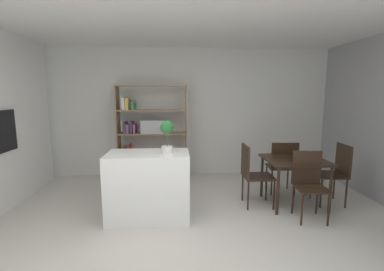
% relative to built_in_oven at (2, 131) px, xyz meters
% --- Properties ---
extents(ground_plane, '(8.96, 8.96, 0.00)m').
position_rel_built_in_oven_xyz_m(ground_plane, '(2.56, -1.20, -1.21)').
color(ground_plane, beige).
extents(back_partition, '(6.52, 0.06, 2.70)m').
position_rel_built_in_oven_xyz_m(back_partition, '(2.56, 1.78, 0.14)').
color(back_partition, silver).
rests_on(back_partition, ground_plane).
extents(built_in_oven, '(0.06, 0.60, 0.61)m').
position_rel_built_in_oven_xyz_m(built_in_oven, '(0.00, 0.00, 0.00)').
color(built_in_oven, black).
rests_on(built_in_oven, ground_plane).
extents(kitchen_island, '(1.13, 0.64, 0.94)m').
position_rel_built_in_oven_xyz_m(kitchen_island, '(2.10, -0.33, -0.74)').
color(kitchen_island, white).
rests_on(kitchen_island, ground_plane).
extents(potted_plant_on_island, '(0.18, 0.18, 0.45)m').
position_rel_built_in_oven_xyz_m(potted_plant_on_island, '(2.37, -0.37, 0.00)').
color(potted_plant_on_island, white).
rests_on(potted_plant_on_island, kitchen_island).
extents(open_bookshelf, '(1.39, 0.37, 1.92)m').
position_rel_built_in_oven_xyz_m(open_bookshelf, '(1.91, 1.43, -0.21)').
color(open_bookshelf, '#997551').
rests_on(open_bookshelf, ground_plane).
extents(dining_table, '(0.91, 0.83, 0.74)m').
position_rel_built_in_oven_xyz_m(dining_table, '(4.35, -0.01, -0.56)').
color(dining_table, black).
rests_on(dining_table, ground_plane).
extents(dining_chair_near, '(0.45, 0.46, 0.94)m').
position_rel_built_in_oven_xyz_m(dining_chair_near, '(4.36, -0.44, -0.66)').
color(dining_chair_near, black).
rests_on(dining_chair_near, ground_plane).
extents(dining_chair_window_side, '(0.47, 0.47, 0.96)m').
position_rel_built_in_oven_xyz_m(dining_chair_window_side, '(5.02, -0.01, -0.64)').
color(dining_chair_window_side, black).
rests_on(dining_chair_window_side, ground_plane).
extents(dining_chair_island_side, '(0.46, 0.44, 0.97)m').
position_rel_built_in_oven_xyz_m(dining_chair_island_side, '(3.67, -0.00, -0.64)').
color(dining_chair_island_side, black).
rests_on(dining_chair_island_side, ground_plane).
extents(dining_chair_far, '(0.48, 0.44, 0.93)m').
position_rel_built_in_oven_xyz_m(dining_chair_far, '(4.34, 0.43, -0.65)').
color(dining_chair_far, black).
rests_on(dining_chair_far, ground_plane).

